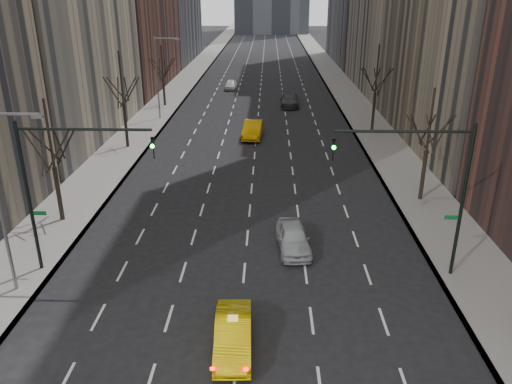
{
  "coord_description": "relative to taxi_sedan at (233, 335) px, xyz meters",
  "views": [
    {
      "loc": [
        1.19,
        -10.76,
        13.94
      ],
      "look_at": [
        0.56,
        14.75,
        3.5
      ],
      "focal_mm": 35.0,
      "sensor_mm": 36.0,
      "label": 1
    }
  ],
  "objects": [
    {
      "name": "tree_lw_d",
      "position": [
        -11.83,
        45.99,
        2.86
      ],
      "size": [
        3.36,
        3.5,
        7.36
      ],
      "color": "black",
      "rests_on": "ground"
    },
    {
      "name": "silver_sedan_ahead",
      "position": [
        2.86,
        8.62,
        0.04
      ],
      "size": [
        2.12,
        4.47,
        1.48
      ],
      "primitive_type": "imported",
      "rotation": [
        0.0,
        0.0,
        0.09
      ],
      "color": "#A7ABB0",
      "rests_on": "ground"
    },
    {
      "name": "tree_rw_c",
      "position": [
        12.17,
        33.99,
        3.33
      ],
      "size": [
        3.36,
        3.5,
        8.74
      ],
      "color": "black",
      "rests_on": "ground"
    },
    {
      "name": "traffic_mast_right",
      "position": [
        9.28,
        5.98,
        4.79
      ],
      "size": [
        6.69,
        0.39,
        8.0
      ],
      "color": "black",
      "rests_on": "ground"
    },
    {
      "name": "far_taxi",
      "position": [
        -0.14,
        31.85,
        0.14
      ],
      "size": [
        2.16,
        5.21,
        1.68
      ],
      "primitive_type": "imported",
      "rotation": [
        0.0,
        0.0,
        -0.08
      ],
      "color": "orange",
      "rests_on": "ground"
    },
    {
      "name": "tree_lw_c",
      "position": [
        -11.83,
        27.99,
        3.33
      ],
      "size": [
        3.36,
        3.5,
        8.74
      ],
      "color": "black",
      "rests_on": "ground"
    },
    {
      "name": "sidewalk_left",
      "position": [
        -12.08,
        63.99,
        -0.63
      ],
      "size": [
        4.5,
        320.0,
        0.15
      ],
      "primitive_type": "cube",
      "color": "slate",
      "rests_on": "ground"
    },
    {
      "name": "sidewalk_right",
      "position": [
        12.42,
        63.99,
        -0.63
      ],
      "size": [
        4.5,
        320.0,
        0.15
      ],
      "primitive_type": "cube",
      "color": "slate",
      "rests_on": "ground"
    },
    {
      "name": "tree_lw_b",
      "position": [
        -11.83,
        11.99,
        3.02
      ],
      "size": [
        3.36,
        3.5,
        7.82
      ],
      "color": "black",
      "rests_on": "ground"
    },
    {
      "name": "far_car_white",
      "position": [
        -4.25,
        57.72,
        -0.02
      ],
      "size": [
        1.71,
        4.04,
        1.36
      ],
      "primitive_type": "imported",
      "rotation": [
        0.0,
        0.0,
        -0.03
      ],
      "color": "silver",
      "rests_on": "ground"
    },
    {
      "name": "streetlight_near",
      "position": [
        -10.67,
        3.99,
        4.92
      ],
      "size": [
        2.83,
        0.22,
        9.0
      ],
      "color": "slate",
      "rests_on": "ground"
    },
    {
      "name": "taxi_sedan",
      "position": [
        0.0,
        0.0,
        0.0
      ],
      "size": [
        1.66,
        4.32,
        1.4
      ],
      "primitive_type": "imported",
      "rotation": [
        0.0,
        0.0,
        0.04
      ],
      "color": "#DCB804",
      "rests_on": "ground"
    },
    {
      "name": "streetlight_far",
      "position": [
        -10.67,
        38.99,
        4.92
      ],
      "size": [
        2.83,
        0.22,
        9.0
      ],
      "color": "slate",
      "rests_on": "ground"
    },
    {
      "name": "tree_rw_b",
      "position": [
        12.17,
        15.99,
        3.02
      ],
      "size": [
        3.36,
        3.5,
        7.82
      ],
      "color": "black",
      "rests_on": "ground"
    },
    {
      "name": "traffic_mast_left",
      "position": [
        -8.94,
        5.98,
        4.79
      ],
      "size": [
        6.69,
        0.39,
        8.0
      ],
      "color": "black",
      "rests_on": "ground"
    },
    {
      "name": "far_suv_grey",
      "position": [
        4.09,
        46.46,
        0.11
      ],
      "size": [
        2.41,
        5.67,
        1.63
      ],
      "primitive_type": "imported",
      "rotation": [
        0.0,
        0.0,
        -0.02
      ],
      "color": "#323238",
      "rests_on": "ground"
    }
  ]
}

